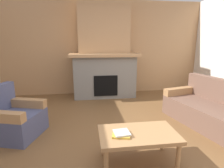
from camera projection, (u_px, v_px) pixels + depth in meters
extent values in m
plane|color=brown|center=(121.00, 143.00, 2.92)|extent=(9.00, 9.00, 0.00)
cube|color=tan|center=(103.00, 48.00, 5.50)|extent=(6.00, 0.12, 2.70)
cube|color=gray|center=(104.00, 76.00, 5.28)|extent=(1.70, 0.70, 1.15)
cube|color=black|center=(106.00, 86.00, 5.01)|extent=(0.64, 0.08, 0.56)
cube|color=tan|center=(104.00, 55.00, 5.09)|extent=(1.90, 0.82, 0.08)
cube|color=tan|center=(104.00, 26.00, 5.06)|extent=(1.40, 0.50, 1.47)
cube|color=brown|center=(211.00, 116.00, 3.46)|extent=(1.24, 1.95, 0.40)
cube|color=#A87A4C|center=(181.00, 91.00, 4.14)|extent=(0.85, 0.35, 0.15)
cube|color=#474C6B|center=(16.00, 124.00, 3.11)|extent=(0.95, 0.95, 0.40)
cube|color=#A87A4C|center=(0.00, 116.00, 2.75)|extent=(0.77, 0.36, 0.15)
cube|color=#A87A4C|center=(26.00, 103.00, 3.34)|extent=(0.77, 0.36, 0.15)
cube|color=#A87A4C|center=(138.00, 134.00, 2.37)|extent=(1.00, 0.60, 0.05)
cylinder|color=#A87A4C|center=(106.00, 164.00, 2.13)|extent=(0.06, 0.06, 0.38)
cylinder|color=#A87A4C|center=(178.00, 158.00, 2.25)|extent=(0.06, 0.06, 0.38)
cylinder|color=#A87A4C|center=(102.00, 142.00, 2.59)|extent=(0.06, 0.06, 0.38)
cylinder|color=#A87A4C|center=(162.00, 138.00, 2.71)|extent=(0.06, 0.06, 0.38)
cube|color=gold|center=(121.00, 135.00, 2.27)|extent=(0.25, 0.20, 0.02)
cube|color=beige|center=(122.00, 133.00, 2.30)|extent=(0.21, 0.21, 0.02)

